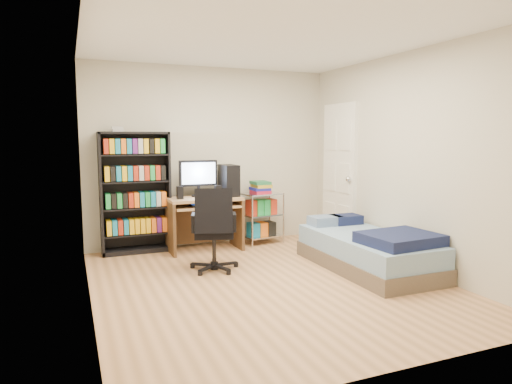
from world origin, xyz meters
name	(u,v)px	position (x,y,z in m)	size (l,w,h in m)	color
room	(268,164)	(0.00, 0.00, 1.25)	(3.58, 4.08, 2.58)	tan
media_shelf	(135,191)	(-1.09, 1.84, 0.82)	(0.90, 0.30, 1.66)	black
computer_desk	(210,201)	(-0.13, 1.65, 0.66)	(0.96, 0.56, 1.21)	#A27A53
office_chair	(214,244)	(-0.39, 0.63, 0.31)	(0.72, 0.72, 0.97)	black
wire_cart	(261,203)	(0.66, 1.72, 0.58)	(0.60, 0.48, 0.89)	silver
bed	(369,250)	(1.28, 0.01, 0.23)	(0.90, 1.80, 0.51)	brown
door	(339,174)	(1.72, 1.35, 1.00)	(0.12, 0.80, 2.00)	white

